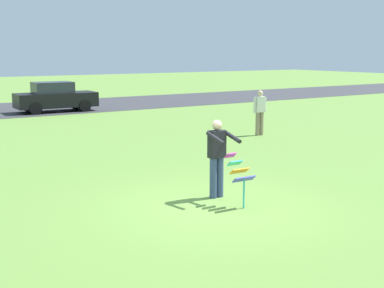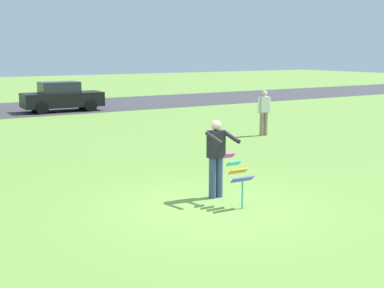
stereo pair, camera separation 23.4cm
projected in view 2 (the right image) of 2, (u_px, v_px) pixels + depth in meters
ground_plane at (214, 206)px, 10.70m from camera, size 120.00×120.00×0.00m
road_strip at (1, 110)px, 28.31m from camera, size 120.00×8.00×0.01m
person_kite_flyer at (217, 156)px, 11.19m from camera, size 0.54×0.65×1.73m
kite_held at (238, 173)px, 10.58m from camera, size 0.52×0.64×1.09m
parked_car_black at (62, 97)px, 27.56m from camera, size 4.25×1.94×1.60m
person_walker_far at (264, 111)px, 19.61m from camera, size 0.57×0.25×1.73m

